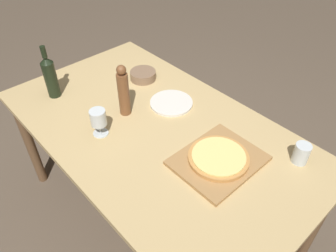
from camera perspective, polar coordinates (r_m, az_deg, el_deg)
ground_plane at (r=2.24m, az=-1.76°, el=-14.92°), size 12.00×12.00×0.00m
dining_table at (r=1.72m, az=-2.21°, el=-2.27°), size 0.97×1.69×0.75m
cutting_board at (r=1.50m, az=8.72°, el=-5.94°), size 0.39×0.32×0.02m
pizza at (r=1.49m, az=8.80°, el=-5.40°), size 0.28×0.28×0.02m
wine_bottle at (r=1.93m, az=-19.83°, el=8.17°), size 0.07×0.07×0.31m
pepper_mill at (r=1.69m, az=-7.76°, el=6.00°), size 0.06×0.06×0.29m
wine_glass at (r=1.60m, az=-12.04°, el=1.27°), size 0.08×0.08×0.14m
small_bowl at (r=2.02m, az=-4.37°, el=8.82°), size 0.16×0.16×0.05m
drinking_tumbler at (r=1.58m, az=22.20°, el=-4.44°), size 0.07×0.07×0.10m
dinner_plate at (r=1.81m, az=0.58°, el=4.06°), size 0.24×0.24×0.01m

